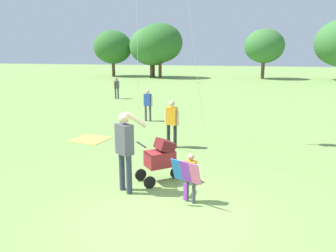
# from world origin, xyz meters

# --- Properties ---
(ground_plane) EXTENTS (120.00, 120.00, 0.00)m
(ground_plane) POSITION_xyz_m (0.00, 0.00, 0.00)
(ground_plane) COLOR #75994C
(treeline_distant) EXTENTS (34.65, 6.75, 6.07)m
(treeline_distant) POSITION_xyz_m (0.24, 30.30, 3.60)
(treeline_distant) COLOR brown
(treeline_distant) RESTS_ON ground
(child_with_butterfly_kite) EXTENTS (0.64, 0.47, 1.02)m
(child_with_butterfly_kite) POSITION_xyz_m (0.35, 0.44, 0.62)
(child_with_butterfly_kite) COLOR #4C4C51
(child_with_butterfly_kite) RESTS_ON ground
(person_adult_flyer) EXTENTS (0.70, 0.48, 1.82)m
(person_adult_flyer) POSITION_xyz_m (-1.09, 0.65, 1.05)
(person_adult_flyer) COLOR #33384C
(person_adult_flyer) RESTS_ON ground
(stroller) EXTENTS (1.01, 0.93, 1.03)m
(stroller) POSITION_xyz_m (-0.50, 1.38, 0.61)
(stroller) COLOR black
(stroller) RESTS_ON ground
(person_red_shirt) EXTENTS (0.44, 0.23, 1.38)m
(person_red_shirt) POSITION_xyz_m (-2.73, 7.72, 0.81)
(person_red_shirt) COLOR #4C4C51
(person_red_shirt) RESTS_ON ground
(person_sitting_far) EXTENTS (0.29, 0.38, 1.32)m
(person_sitting_far) POSITION_xyz_m (-6.60, 13.70, 0.78)
(person_sitting_far) COLOR #33384C
(person_sitting_far) RESTS_ON ground
(person_kid_running) EXTENTS (0.47, 0.26, 1.50)m
(person_kid_running) POSITION_xyz_m (-0.86, 4.13, 0.88)
(person_kid_running) COLOR #232328
(person_kid_running) RESTS_ON ground
(picnic_blanket) EXTENTS (1.29, 1.22, 0.02)m
(picnic_blanket) POSITION_xyz_m (-3.79, 4.36, 0.01)
(picnic_blanket) COLOR gold
(picnic_blanket) RESTS_ON ground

